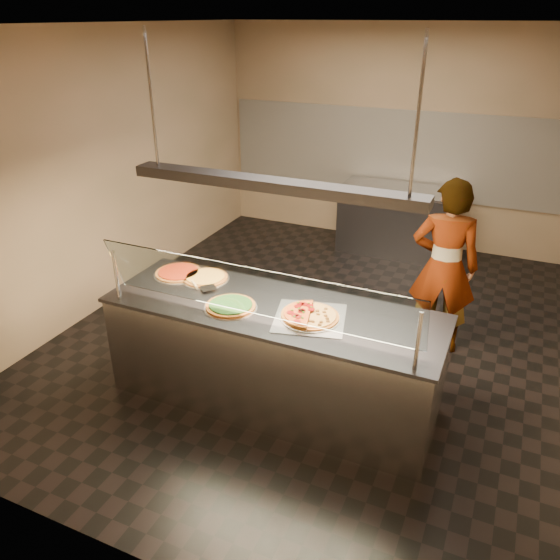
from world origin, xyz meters
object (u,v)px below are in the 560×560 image
at_px(perforated_tray, 310,317).
at_px(heat_lamp_housing, 272,185).
at_px(serving_counter, 273,355).
at_px(pizza_cheese, 206,277).
at_px(worker, 444,267).
at_px(sneeze_guard, 253,292).
at_px(half_pizza_sausage, 323,318).
at_px(pizza_tomato, 179,272).
at_px(prep_table, 397,220).
at_px(pizza_spinach, 231,306).
at_px(half_pizza_pepperoni, 297,312).
at_px(pizza_spatula, 200,285).

xyz_separation_m(perforated_tray, heat_lamp_housing, (-0.34, 0.05, 1.01)).
xyz_separation_m(serving_counter, pizza_cheese, (-0.77, 0.23, 0.48)).
distance_m(pizza_cheese, heat_lamp_housing, 1.29).
height_order(perforated_tray, worker, worker).
relative_size(serving_counter, sneeze_guard, 1.09).
distance_m(perforated_tray, half_pizza_sausage, 0.11).
xyz_separation_m(pizza_tomato, prep_table, (1.24, 3.55, -0.48)).
bearing_deg(pizza_spinach, half_pizza_pepperoni, 10.48).
relative_size(sneeze_guard, pizza_spatula, 8.89).
distance_m(serving_counter, worker, 1.90).
bearing_deg(heat_lamp_housing, prep_table, 87.18).
height_order(sneeze_guard, pizza_tomato, sneeze_guard).
bearing_deg(half_pizza_pepperoni, pizza_spatula, 174.10).
distance_m(pizza_cheese, pizza_spatula, 0.19).
bearing_deg(pizza_spatula, pizza_spinach, -26.00).
bearing_deg(prep_table, half_pizza_sausage, -85.99).
height_order(pizza_spinach, pizza_tomato, pizza_spinach).
relative_size(worker, heat_lamp_housing, 0.77).
xyz_separation_m(serving_counter, pizza_tomato, (-1.05, 0.22, 0.48)).
relative_size(pizza_cheese, heat_lamp_housing, 0.19).
relative_size(pizza_tomato, prep_table, 0.28).
relative_size(serving_counter, perforated_tray, 4.25).
relative_size(pizza_spinach, pizza_spatula, 1.52).
bearing_deg(pizza_spatula, sneeze_guard, -28.81).
distance_m(serving_counter, pizza_spatula, 0.87).
xyz_separation_m(pizza_spinach, pizza_spatula, (-0.41, 0.20, 0.01)).
distance_m(half_pizza_pepperoni, pizza_tomato, 1.31).
bearing_deg(perforated_tray, half_pizza_sausage, -0.62).
relative_size(half_pizza_sausage, pizza_spatula, 1.71).
distance_m(perforated_tray, heat_lamp_housing, 1.07).
relative_size(perforated_tray, half_pizza_pepperoni, 1.34).
relative_size(serving_counter, pizza_spatula, 9.73).
height_order(serving_counter, half_pizza_sausage, half_pizza_sausage).
distance_m(sneeze_guard, pizza_spatula, 0.86).
bearing_deg(sneeze_guard, pizza_spinach, 147.70).
height_order(serving_counter, perforated_tray, perforated_tray).
bearing_deg(pizza_spatula, prep_table, 76.40).
bearing_deg(sneeze_guard, pizza_spatula, 151.19).
bearing_deg(worker, pizza_tomato, 22.45).
relative_size(half_pizza_sausage, prep_table, 0.31).
bearing_deg(half_pizza_sausage, pizza_spatula, 175.15).
bearing_deg(pizza_spinach, pizza_tomato, 153.54).
relative_size(pizza_spatula, heat_lamp_housing, 0.12).
relative_size(half_pizza_pepperoni, pizza_cheese, 1.15).
height_order(half_pizza_sausage, pizza_spatula, half_pizza_sausage).
bearing_deg(worker, pizza_spatula, 30.24).
height_order(pizza_spinach, pizza_cheese, pizza_spinach).
bearing_deg(prep_table, sneeze_guard, -92.58).
height_order(half_pizza_pepperoni, prep_table, half_pizza_pepperoni).
distance_m(sneeze_guard, pizza_tomato, 1.23).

